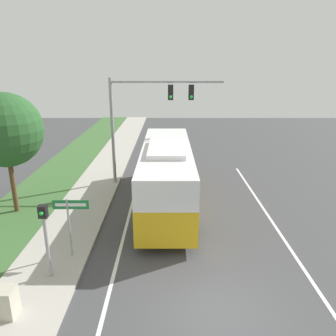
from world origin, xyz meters
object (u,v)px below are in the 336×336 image
signal_gantry (145,110)px  utility_cabinet (4,302)px  bus (167,171)px  street_sign (70,217)px  pedestrian_signal (45,230)px

signal_gantry → utility_cabinet: (-3.58, -11.97, -4.26)m
bus → signal_gantry: signal_gantry is taller
bus → street_sign: size_ratio=4.20×
street_sign → signal_gantry: bearing=74.4°
pedestrian_signal → utility_cabinet: bearing=-110.3°
bus → utility_cabinet: bearing=-119.5°
pedestrian_signal → bus: bearing=58.0°
utility_cabinet → pedestrian_signal: bearing=69.7°
bus → pedestrian_signal: size_ratio=3.70×
signal_gantry → street_sign: (-2.40, -8.63, -3.04)m
signal_gantry → bus: bearing=-68.2°
bus → signal_gantry: size_ratio=1.55×
bus → utility_cabinet: bus is taller
bus → pedestrian_signal: bus is taller
street_sign → bus: bearing=54.9°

